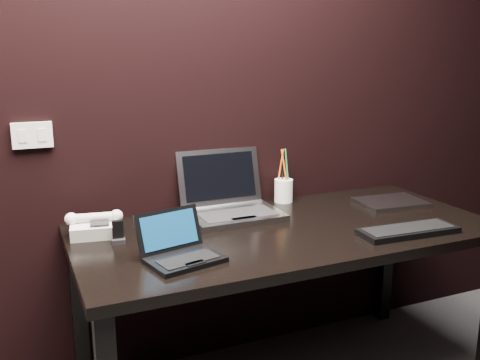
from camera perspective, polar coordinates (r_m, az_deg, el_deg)
name	(u,v)px	position (r m, az deg, el deg)	size (l,w,h in m)	color
wall_back	(183,84)	(2.33, -6.08, 10.14)	(4.00, 4.00, 0.00)	black
wall_switch	(32,135)	(2.23, -21.29, 4.48)	(0.15, 0.02, 0.10)	silver
desk	(287,245)	(2.21, 5.02, -6.97)	(1.70, 0.80, 0.74)	black
netbook	(180,251)	(1.85, -6.37, -7.52)	(0.29, 0.27, 0.16)	black
silver_laptop	(230,204)	(2.32, -1.04, -2.57)	(0.39, 0.35, 0.27)	gray
ext_keyboard	(408,231)	(2.20, 17.50, -5.16)	(0.41, 0.16, 0.03)	black
closed_laptop	(391,202)	(2.59, 15.77, -2.32)	(0.32, 0.24, 0.02)	#97979C
desk_phone	(95,225)	(2.15, -15.23, -4.70)	(0.22, 0.19, 0.11)	silver
mobile_phone	(118,235)	(2.05, -12.88, -5.70)	(0.05, 0.05, 0.09)	black
pen_cup	(284,190)	(2.54, 4.67, -1.02)	(0.10, 0.10, 0.25)	white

